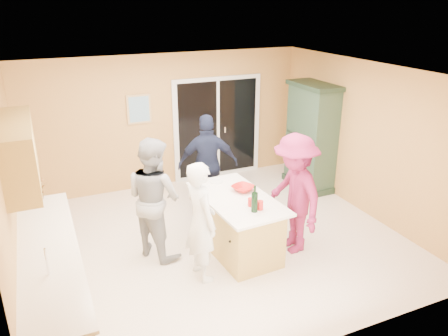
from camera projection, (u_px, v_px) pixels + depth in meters
name	position (u px, v px, depth m)	size (l,w,h in m)	color
floor	(218.00, 239.00, 6.87)	(5.50, 5.50, 0.00)	white
ceiling	(217.00, 73.00, 5.92)	(5.50, 5.00, 0.10)	white
wall_back	(168.00, 121.00, 8.53)	(5.50, 0.10, 2.60)	#EABD60
wall_front	(317.00, 244.00, 4.27)	(5.50, 0.10, 2.60)	#EABD60
wall_left	(12.00, 194.00, 5.36)	(0.10, 5.00, 2.60)	#EABD60
wall_right	(366.00, 139.00, 7.43)	(0.10, 5.00, 2.60)	#EABD60
left_cabinet_run	(53.00, 293.00, 4.89)	(0.65, 3.05, 1.24)	tan
upper_cabinets	(19.00, 153.00, 5.05)	(0.35, 1.60, 0.75)	tan
sliding_door	(218.00, 128.00, 8.98)	(1.90, 0.07, 2.10)	silver
framed_picture	(139.00, 109.00, 8.19)	(0.46, 0.04, 0.56)	tan
kitchen_island	(236.00, 226.00, 6.45)	(1.01, 1.72, 0.87)	tan
green_hutch	(311.00, 138.00, 8.46)	(0.60, 1.13, 2.08)	#1D3020
woman_white	(201.00, 221.00, 5.69)	(0.60, 0.40, 1.65)	white
woman_grey	(154.00, 198.00, 6.21)	(0.87, 0.68, 1.79)	#9C9C9E
woman_navy	(208.00, 165.00, 7.49)	(1.03, 0.43, 1.76)	#181E35
woman_magenta	(294.00, 194.00, 6.32)	(1.16, 0.67, 1.80)	maroon
serving_bowl	(243.00, 188.00, 6.47)	(0.32, 0.32, 0.08)	red
tulip_vase	(39.00, 188.00, 5.99)	(0.18, 0.12, 0.35)	#9E140F
tumbler_near	(251.00, 202.00, 5.99)	(0.08, 0.08, 0.12)	red
tumbler_far	(260.00, 205.00, 5.89)	(0.09, 0.09, 0.13)	red
wine_bottle	(255.00, 202.00, 5.80)	(0.09, 0.09, 0.38)	black
white_plate	(217.00, 182.00, 6.79)	(0.20, 0.20, 0.01)	silver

